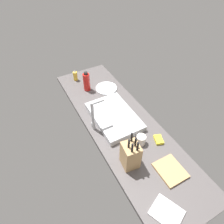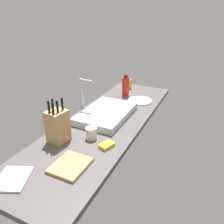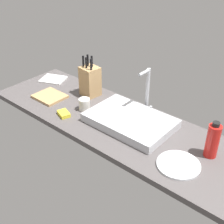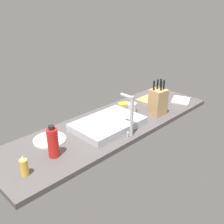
{
  "view_description": "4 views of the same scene",
  "coord_description": "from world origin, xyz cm",
  "px_view_note": "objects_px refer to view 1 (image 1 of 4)",
  "views": [
    {
      "loc": [
        -99.3,
        62.33,
        131.34
      ],
      "look_at": [
        7.56,
        4.38,
        11.78
      ],
      "focal_mm": 31.64,
      "sensor_mm": 36.0,
      "label": 1
    },
    {
      "loc": [
        -133.36,
        -68.82,
        81.5
      ],
      "look_at": [
        4.25,
        -3.41,
        9.74
      ],
      "focal_mm": 35.0,
      "sensor_mm": 36.0,
      "label": 2
    },
    {
      "loc": [
        98.78,
        -121.18,
        106.6
      ],
      "look_at": [
        -2.37,
        -3.42,
        11.48
      ],
      "focal_mm": 48.42,
      "sensor_mm": 36.0,
      "label": 3
    },
    {
      "loc": [
        128.43,
        128.52,
        95.3
      ],
      "look_at": [
        -3.34,
        -3.21,
        10.64
      ],
      "focal_mm": 42.28,
      "sensor_mm": 36.0,
      "label": 4
    }
  ],
  "objects_px": {
    "sink_basin": "(114,116)",
    "knife_block": "(130,155)",
    "faucet": "(94,115)",
    "dish_sponge": "(159,140)",
    "coffee_mug": "(141,140)",
    "water_bottle": "(87,82)",
    "dinner_plate": "(106,88)",
    "dish_towel": "(167,213)",
    "soap_bottle": "(75,76)",
    "cutting_board": "(170,170)"
  },
  "relations": [
    {
      "from": "soap_bottle",
      "to": "sink_basin",
      "type": "bearing_deg",
      "value": -173.29
    },
    {
      "from": "sink_basin",
      "to": "dish_towel",
      "type": "bearing_deg",
      "value": 173.16
    },
    {
      "from": "soap_bottle",
      "to": "dish_sponge",
      "type": "height_order",
      "value": "soap_bottle"
    },
    {
      "from": "soap_bottle",
      "to": "dinner_plate",
      "type": "relative_size",
      "value": 0.57
    },
    {
      "from": "water_bottle",
      "to": "dish_sponge",
      "type": "height_order",
      "value": "water_bottle"
    },
    {
      "from": "cutting_board",
      "to": "soap_bottle",
      "type": "relative_size",
      "value": 1.62
    },
    {
      "from": "faucet",
      "to": "dish_sponge",
      "type": "distance_m",
      "value": 0.56
    },
    {
      "from": "soap_bottle",
      "to": "dish_towel",
      "type": "distance_m",
      "value": 1.57
    },
    {
      "from": "dish_towel",
      "to": "dish_sponge",
      "type": "bearing_deg",
      "value": -32.86
    },
    {
      "from": "knife_block",
      "to": "dish_sponge",
      "type": "distance_m",
      "value": 0.34
    },
    {
      "from": "knife_block",
      "to": "soap_bottle",
      "type": "distance_m",
      "value": 1.17
    },
    {
      "from": "faucet",
      "to": "dinner_plate",
      "type": "relative_size",
      "value": 1.32
    },
    {
      "from": "sink_basin",
      "to": "dish_sponge",
      "type": "bearing_deg",
      "value": -152.99
    },
    {
      "from": "knife_block",
      "to": "dish_sponge",
      "type": "bearing_deg",
      "value": -71.1
    },
    {
      "from": "faucet",
      "to": "dish_towel",
      "type": "xyz_separation_m",
      "value": [
        -0.82,
        -0.1,
        -0.16
      ]
    },
    {
      "from": "dish_towel",
      "to": "dinner_plate",
      "type": "bearing_deg",
      "value": -10.82
    },
    {
      "from": "knife_block",
      "to": "faucet",
      "type": "bearing_deg",
      "value": 17.43
    },
    {
      "from": "sink_basin",
      "to": "coffee_mug",
      "type": "xyz_separation_m",
      "value": [
        -0.34,
        -0.06,
        0.01
      ]
    },
    {
      "from": "dinner_plate",
      "to": "dish_sponge",
      "type": "distance_m",
      "value": 0.81
    },
    {
      "from": "coffee_mug",
      "to": "faucet",
      "type": "bearing_deg",
      "value": 39.16
    },
    {
      "from": "cutting_board",
      "to": "dish_towel",
      "type": "height_order",
      "value": "cutting_board"
    },
    {
      "from": "water_bottle",
      "to": "faucet",
      "type": "bearing_deg",
      "value": 163.41
    },
    {
      "from": "dish_sponge",
      "to": "coffee_mug",
      "type": "bearing_deg",
      "value": 70.19
    },
    {
      "from": "water_bottle",
      "to": "sink_basin",
      "type": "bearing_deg",
      "value": -175.39
    },
    {
      "from": "knife_block",
      "to": "dish_sponge",
      "type": "height_order",
      "value": "knife_block"
    },
    {
      "from": "water_bottle",
      "to": "dinner_plate",
      "type": "relative_size",
      "value": 0.94
    },
    {
      "from": "dinner_plate",
      "to": "dish_towel",
      "type": "bearing_deg",
      "value": 169.18
    },
    {
      "from": "knife_block",
      "to": "dish_towel",
      "type": "distance_m",
      "value": 0.41
    },
    {
      "from": "dish_towel",
      "to": "knife_block",
      "type": "bearing_deg",
      "value": 2.5
    },
    {
      "from": "sink_basin",
      "to": "faucet",
      "type": "bearing_deg",
      "value": 96.7
    },
    {
      "from": "coffee_mug",
      "to": "dish_sponge",
      "type": "height_order",
      "value": "coffee_mug"
    },
    {
      "from": "cutting_board",
      "to": "dinner_plate",
      "type": "height_order",
      "value": "cutting_board"
    },
    {
      "from": "cutting_board",
      "to": "dish_sponge",
      "type": "distance_m",
      "value": 0.27
    },
    {
      "from": "soap_bottle",
      "to": "coffee_mug",
      "type": "xyz_separation_m",
      "value": [
        -1.06,
        -0.14,
        -0.02
      ]
    },
    {
      "from": "faucet",
      "to": "dish_sponge",
      "type": "height_order",
      "value": "faucet"
    },
    {
      "from": "cutting_board",
      "to": "coffee_mug",
      "type": "xyz_separation_m",
      "value": [
        0.3,
        0.04,
        0.03
      ]
    },
    {
      "from": "soap_bottle",
      "to": "water_bottle",
      "type": "relative_size",
      "value": 0.61
    },
    {
      "from": "soap_bottle",
      "to": "coffee_mug",
      "type": "relative_size",
      "value": 1.61
    },
    {
      "from": "cutting_board",
      "to": "dish_towel",
      "type": "distance_m",
      "value": 0.29
    },
    {
      "from": "cutting_board",
      "to": "coffee_mug",
      "type": "distance_m",
      "value": 0.31
    },
    {
      "from": "knife_block",
      "to": "coffee_mug",
      "type": "bearing_deg",
      "value": -49.6
    },
    {
      "from": "knife_block",
      "to": "water_bottle",
      "type": "bearing_deg",
      "value": 2.4
    },
    {
      "from": "sink_basin",
      "to": "knife_block",
      "type": "height_order",
      "value": "knife_block"
    },
    {
      "from": "coffee_mug",
      "to": "dish_sponge",
      "type": "relative_size",
      "value": 0.88
    },
    {
      "from": "dish_sponge",
      "to": "knife_block",
      "type": "bearing_deg",
      "value": 101.79
    },
    {
      "from": "knife_block",
      "to": "cutting_board",
      "type": "height_order",
      "value": "knife_block"
    },
    {
      "from": "dinner_plate",
      "to": "knife_block",
      "type": "bearing_deg",
      "value": 163.41
    },
    {
      "from": "water_bottle",
      "to": "dinner_plate",
      "type": "distance_m",
      "value": 0.22
    },
    {
      "from": "sink_basin",
      "to": "faucet",
      "type": "distance_m",
      "value": 0.24
    },
    {
      "from": "sink_basin",
      "to": "dish_sponge",
      "type": "height_order",
      "value": "sink_basin"
    }
  ]
}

